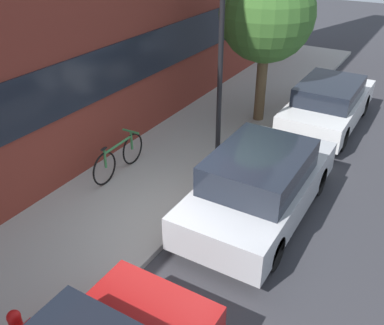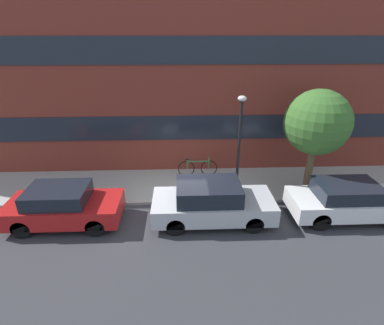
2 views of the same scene
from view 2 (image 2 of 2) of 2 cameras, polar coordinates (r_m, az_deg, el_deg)
ground_plane at (r=11.81m, az=-2.87°, el=-7.97°), size 56.00×56.00×0.00m
sidewalk_strip at (r=13.06m, az=-2.84°, el=-4.29°), size 28.00×2.96×0.12m
rowhouse_facade at (r=13.47m, az=-3.25°, el=18.59°), size 28.00×1.02×9.93m
parked_car_red at (r=11.31m, az=-23.31°, el=-7.61°), size 3.84×1.71×1.39m
parked_car_silver at (r=10.59m, az=3.78°, el=-7.55°), size 4.23×1.80×1.46m
parked_car_white at (r=12.12m, az=27.59°, el=-6.39°), size 4.18×1.69×1.33m
fire_hydrant at (r=12.41m, az=-18.82°, el=-4.96°), size 0.45×0.25×0.77m
bicycle at (r=13.52m, az=1.10°, el=-0.93°), size 1.79×0.44×0.86m
street_tree at (r=12.31m, az=22.74°, el=6.96°), size 2.49×2.49×4.17m
lamp_post at (r=11.31m, az=9.07°, el=5.08°), size 0.32×0.32×4.00m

